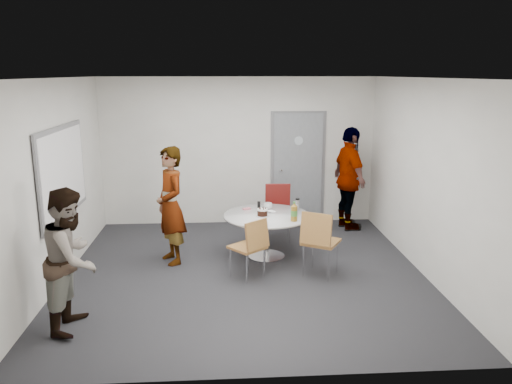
{
  "coord_description": "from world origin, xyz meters",
  "views": [
    {
      "loc": [
        -0.28,
        -6.6,
        2.77
      ],
      "look_at": [
        0.17,
        0.25,
        1.12
      ],
      "focal_mm": 35.0,
      "sensor_mm": 36.0,
      "label": 1
    }
  ],
  "objects": [
    {
      "name": "floor",
      "position": [
        0.0,
        0.0,
        0.0
      ],
      "size": [
        5.0,
        5.0,
        0.0
      ],
      "primitive_type": "plane",
      "color": "black",
      "rests_on": "ground"
    },
    {
      "name": "chair_far",
      "position": [
        0.63,
        1.49,
        0.57
      ],
      "size": [
        0.47,
        0.5,
        0.93
      ],
      "rotation": [
        0.0,
        0.0,
        3.1
      ],
      "color": "maroon",
      "rests_on": "floor"
    },
    {
      "name": "chair_near_left",
      "position": [
        0.08,
        -0.2,
        0.52
      ],
      "size": [
        0.59,
        0.59,
        0.85
      ],
      "rotation": [
        0.0,
        0.0,
        0.7
      ],
      "color": "brown",
      "rests_on": "floor"
    },
    {
      "name": "whiteboard",
      "position": [
        -2.46,
        0.2,
        1.45
      ],
      "size": [
        0.04,
        1.9,
        1.25
      ],
      "color": "slate",
      "rests_on": "wall_left"
    },
    {
      "name": "person_right",
      "position": [
        1.95,
        1.95,
        0.92
      ],
      "size": [
        0.65,
        1.15,
        1.85
      ],
      "primitive_type": "imported",
      "rotation": [
        0.0,
        0.0,
        1.76
      ],
      "color": "black",
      "rests_on": "floor"
    },
    {
      "name": "door",
      "position": [
        1.1,
        2.48,
        1.03
      ],
      "size": [
        1.02,
        0.17,
        2.12
      ],
      "color": "slate",
      "rests_on": "wall_back"
    },
    {
      "name": "wall_back",
      "position": [
        0.0,
        2.5,
        1.35
      ],
      "size": [
        5.0,
        0.0,
        5.0
      ],
      "primitive_type": "plane",
      "rotation": [
        1.57,
        0.0,
        0.0
      ],
      "color": "silver",
      "rests_on": "floor"
    },
    {
      "name": "wall_left",
      "position": [
        -2.5,
        0.0,
        1.35
      ],
      "size": [
        0.0,
        5.0,
        5.0
      ],
      "primitive_type": "plane",
      "rotation": [
        1.57,
        0.0,
        1.57
      ],
      "color": "silver",
      "rests_on": "floor"
    },
    {
      "name": "person_main",
      "position": [
        -1.07,
        0.52,
        0.87
      ],
      "size": [
        0.65,
        0.75,
        1.74
      ],
      "primitive_type": "imported",
      "rotation": [
        0.0,
        0.0,
        -1.12
      ],
      "color": "#A5C6EA",
      "rests_on": "floor"
    },
    {
      "name": "ceiling",
      "position": [
        0.0,
        0.0,
        2.7
      ],
      "size": [
        5.0,
        5.0,
        0.0
      ],
      "primitive_type": "plane",
      "rotation": [
        3.14,
        0.0,
        0.0
      ],
      "color": "silver",
      "rests_on": "wall_back"
    },
    {
      "name": "person_left",
      "position": [
        -1.95,
        -1.37,
        0.79
      ],
      "size": [
        0.65,
        0.81,
        1.59
      ],
      "primitive_type": "imported",
      "rotation": [
        0.0,
        0.0,
        1.5
      ],
      "color": "white",
      "rests_on": "floor"
    },
    {
      "name": "table",
      "position": [
        0.38,
        0.61,
        0.59
      ],
      "size": [
        1.3,
        1.3,
        0.97
      ],
      "color": "silver",
      "rests_on": "floor"
    },
    {
      "name": "wall_front",
      "position": [
        0.0,
        -2.5,
        1.35
      ],
      "size": [
        5.0,
        0.0,
        5.0
      ],
      "primitive_type": "plane",
      "rotation": [
        -1.57,
        0.0,
        0.0
      ],
      "color": "silver",
      "rests_on": "floor"
    },
    {
      "name": "chair_near_right",
      "position": [
        1.0,
        -0.2,
        0.58
      ],
      "size": [
        0.63,
        0.65,
        0.95
      ],
      "rotation": [
        0.0,
        0.0,
        -0.54
      ],
      "color": "brown",
      "rests_on": "floor"
    },
    {
      "name": "wall_right",
      "position": [
        2.5,
        0.0,
        1.35
      ],
      "size": [
        0.0,
        5.0,
        5.0
      ],
      "primitive_type": "plane",
      "rotation": [
        1.57,
        0.0,
        -1.57
      ],
      "color": "silver",
      "rests_on": "floor"
    }
  ]
}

